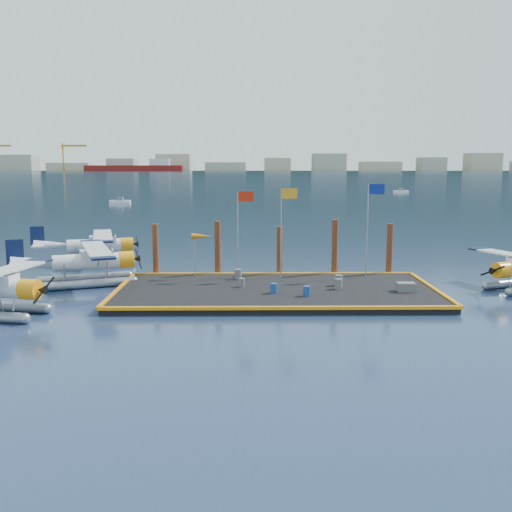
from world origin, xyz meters
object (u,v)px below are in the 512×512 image
Objects in this scene: drum_1 at (307,291)px; windsock at (201,237)px; piling_2 at (280,253)px; drum_0 at (242,283)px; piling_4 at (389,251)px; piling_1 at (218,250)px; flagpole_red at (241,220)px; flagpole_yellow at (284,219)px; flagpole_blue at (371,216)px; seaplane_c at (98,247)px; seaplane_b at (91,264)px; piling_3 at (335,249)px; drum_4 at (339,280)px; piling_0 at (156,251)px; drum_2 at (338,284)px; crate at (406,287)px; drum_3 at (274,288)px; drum_5 at (238,274)px.

windsock reaches higher than drum_1.
piling_2 is at bearing 16.15° from windsock.
piling_4 is at bearing 24.15° from drum_0.
piling_1 reaches higher than drum_1.
flagpole_red reaches higher than piling_2.
flagpole_yellow is 0.95× the size of flagpole_blue.
piling_2 reaches higher than seaplane_c.
piling_3 is (17.09, 2.15, 0.68)m from seaplane_b.
drum_4 is 0.11× the size of flagpole_yellow.
drum_4 is 0.17× the size of piling_4.
piling_0 is 0.93× the size of piling_3.
flagpole_red is at bearing 147.53° from drum_2.
crate is (10.22, -1.50, -0.00)m from drum_0.
piling_2 reaches higher than windsock.
piling_2 is at bearing 52.93° from seaplane_c.
seaplane_c reaches higher than drum_2.
windsock is (9.22, -7.69, 1.78)m from seaplane_c.
flagpole_yellow is at bearing 0.00° from flagpole_red.
windsock is at bearing 138.78° from drum_1.
seaplane_c is 15.30× the size of drum_3.
flagpole_blue is at bearing 55.21° from seaplane_c.
seaplane_b is at bearing 168.33° from drum_2.
flagpole_red reaches higher than crate.
drum_0 is 0.50× the size of crate.
drum_0 is 5.64m from piling_2.
crate is 0.26× the size of piling_3.
seaplane_b is 8.50× the size of crate.
drum_4 is 0.22× the size of windsock.
crate is 0.28× the size of piling_0.
drum_2 is (16.52, -3.41, -0.74)m from seaplane_b.
drum_2 is at bearing -32.47° from flagpole_red.
seaplane_c is 3.00× the size of windsock.
drum_4 is 9.37m from piling_1.
piling_4 is (4.37, 4.46, 1.25)m from drum_4.
drum_0 is at bearing -176.97° from drum_4.
drum_4 is at bearing -24.04° from flagpole_red.
windsock is (-6.76, 5.92, 2.52)m from drum_1.
piling_1 reaches higher than drum_5.
flagpole_red reaches higher than drum_2.
crate is 0.26× the size of piling_1.
drum_3 is at bearing -67.76° from flagpole_red.
flagpole_red is at bearing 155.96° from drum_4.
crate is (4.08, -0.73, -0.06)m from drum_2.
piling_4 is at bearing 0.00° from piling_0.
piling_3 is (-3.52, 6.30, 1.47)m from crate.
drum_4 reaches higher than drum_5.
piling_2 is (2.98, 2.24, 1.16)m from drum_5.
drum_3 is 0.15× the size of piling_0.
piling_3 is (6.98, 2.24, 1.41)m from drum_5.
flagpole_yellow is (-1.03, 5.92, 3.80)m from drum_1.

